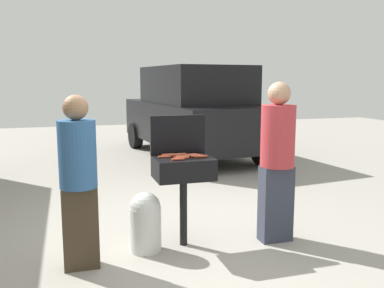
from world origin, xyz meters
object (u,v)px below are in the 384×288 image
at_px(hot_dog_7, 197,156).
at_px(hot_dog_8, 191,155).
at_px(hot_dog_3, 164,157).
at_px(hot_dog_10, 194,155).
at_px(person_right, 277,156).
at_px(hot_dog_6, 180,154).
at_px(hot_dog_5, 176,155).
at_px(hot_dog_9, 182,156).
at_px(hot_dog_4, 168,155).
at_px(parked_minivan, 193,111).
at_px(hot_dog_0, 178,159).
at_px(propane_tank, 145,221).
at_px(hot_dog_2, 182,158).
at_px(bbq_grill, 183,171).
at_px(person_left, 78,176).
at_px(hot_dog_1, 180,157).
at_px(hot_dog_11, 201,157).

xyz_separation_m(hot_dog_7, hot_dog_8, (-0.04, 0.08, 0.00)).
height_order(hot_dog_3, hot_dog_10, same).
bearing_deg(hot_dog_3, person_right, -9.91).
relative_size(hot_dog_6, hot_dog_10, 1.00).
relative_size(hot_dog_5, hot_dog_9, 1.00).
bearing_deg(hot_dog_4, parked_minivan, 70.10).
height_order(hot_dog_0, hot_dog_9, same).
xyz_separation_m(hot_dog_9, propane_tank, (-0.41, -0.04, -0.63)).
distance_m(hot_dog_0, hot_dog_4, 0.27).
bearing_deg(hot_dog_9, hot_dog_2, -105.87).
xyz_separation_m(hot_dog_2, hot_dog_6, (0.02, 0.20, 0.00)).
bearing_deg(bbq_grill, hot_dog_9, 163.74).
distance_m(hot_dog_8, propane_tank, 0.83).
xyz_separation_m(hot_dog_8, hot_dog_9, (-0.11, -0.07, 0.00)).
distance_m(hot_dog_0, propane_tank, 0.72).
height_order(hot_dog_3, parked_minivan, parked_minivan).
bearing_deg(bbq_grill, propane_tank, -174.11).
bearing_deg(hot_dog_6, hot_dog_9, -90.61).
xyz_separation_m(hot_dog_6, person_left, (-1.05, -0.37, -0.08)).
bearing_deg(hot_dog_4, hot_dog_2, -64.60).
relative_size(bbq_grill, hot_dog_3, 7.25).
xyz_separation_m(hot_dog_2, propane_tank, (-0.38, 0.03, -0.63)).
xyz_separation_m(hot_dog_4, hot_dog_7, (0.28, -0.15, 0.00)).
xyz_separation_m(hot_dog_3, parked_minivan, (1.80, 4.90, 0.07)).
relative_size(hot_dog_8, person_left, 0.08).
height_order(hot_dog_0, hot_dog_5, same).
bearing_deg(propane_tank, hot_dog_2, -4.85).
xyz_separation_m(hot_dog_0, hot_dog_6, (0.09, 0.25, 0.00)).
relative_size(bbq_grill, parked_minivan, 0.21).
bearing_deg(hot_dog_8, parked_minivan, 72.85).
bearing_deg(hot_dog_7, hot_dog_1, -171.13).
height_order(hot_dog_11, parked_minivan, parked_minivan).
bearing_deg(hot_dog_11, hot_dog_9, 162.06).
bearing_deg(hot_dog_7, bbq_grill, 174.77).
distance_m(hot_dog_7, hot_dog_9, 0.15).
bearing_deg(hot_dog_0, hot_dog_1, 61.96).
distance_m(hot_dog_1, hot_dog_10, 0.19).
bearing_deg(hot_dog_2, bbq_grill, 68.30).
relative_size(hot_dog_5, parked_minivan, 0.03).
distance_m(hot_dog_11, propane_tank, 0.86).
relative_size(hot_dog_9, hot_dog_10, 1.00).
bearing_deg(hot_dog_7, hot_dog_11, -57.06).
relative_size(hot_dog_9, person_left, 0.08).
relative_size(hot_dog_8, person_right, 0.08).
xyz_separation_m(hot_dog_3, hot_dog_6, (0.18, 0.08, 0.00)).
relative_size(propane_tank, parked_minivan, 0.13).
bearing_deg(hot_dog_7, person_left, -168.83).
distance_m(hot_dog_0, hot_dog_8, 0.28).
relative_size(bbq_grill, hot_dog_7, 7.25).
distance_m(bbq_grill, hot_dog_0, 0.22).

